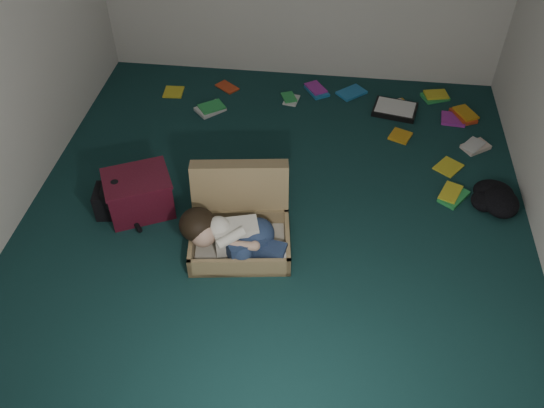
# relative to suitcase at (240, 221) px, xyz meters

# --- Properties ---
(floor) EXTENTS (4.50, 4.50, 0.00)m
(floor) POSITION_rel_suitcase_xyz_m (0.24, 0.17, -0.16)
(floor) COLOR #113231
(floor) RESTS_ON ground
(suitcase) EXTENTS (0.83, 0.81, 0.54)m
(suitcase) POSITION_rel_suitcase_xyz_m (0.00, 0.00, 0.00)
(suitcase) COLOR #957C52
(suitcase) RESTS_ON floor
(person) EXTENTS (0.81, 0.39, 0.34)m
(person) POSITION_rel_suitcase_xyz_m (-0.02, -0.19, 0.04)
(person) COLOR white
(person) RESTS_ON suitcase
(maroon_bin) EXTENTS (0.63, 0.58, 0.35)m
(maroon_bin) POSITION_rel_suitcase_xyz_m (-0.84, 0.18, 0.01)
(maroon_bin) COLOR #4F101F
(maroon_bin) RESTS_ON floor
(backpack) EXTENTS (0.47, 0.40, 0.25)m
(backpack) POSITION_rel_suitcase_xyz_m (-1.01, 0.14, -0.04)
(backpack) COLOR black
(backpack) RESTS_ON floor
(clothing_pile) EXTENTS (0.47, 0.38, 0.15)m
(clothing_pile) POSITION_rel_suitcase_xyz_m (1.94, 0.58, -0.09)
(clothing_pile) COLOR black
(clothing_pile) RESTS_ON floor
(paper_tray) EXTENTS (0.46, 0.38, 0.06)m
(paper_tray) POSITION_rel_suitcase_xyz_m (1.23, 1.83, -0.13)
(paper_tray) COLOR black
(paper_tray) RESTS_ON floor
(book_scatter) EXTENTS (3.15, 1.73, 0.02)m
(book_scatter) POSITION_rel_suitcase_xyz_m (0.90, 1.69, -0.15)
(book_scatter) COLOR gold
(book_scatter) RESTS_ON floor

